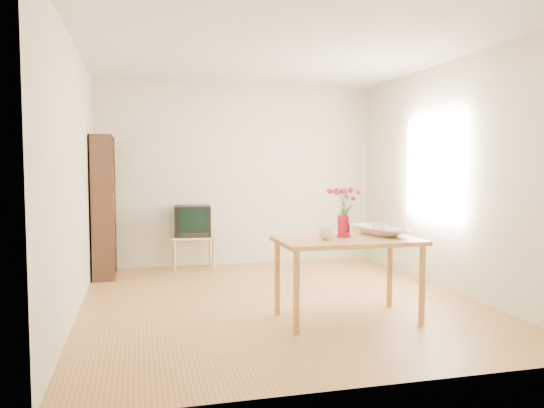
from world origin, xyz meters
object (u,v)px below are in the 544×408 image
object	(u,v)px
table	(348,248)
mug	(327,234)
pitcher	(344,227)
television	(192,220)
bowl	(379,212)

from	to	relation	value
table	mug	bearing A→B (deg)	-168.62
pitcher	mug	bearing A→B (deg)	-147.48
table	television	world-z (taller)	television
pitcher	bowl	distance (m)	0.44
pitcher	television	size ratio (longest dim) A/B	0.41
pitcher	television	bearing A→B (deg)	110.22
pitcher	bowl	world-z (taller)	bowl
bowl	mug	bearing A→B (deg)	-158.55
pitcher	bowl	size ratio (longest dim) A/B	0.45
table	television	bearing A→B (deg)	111.87
mug	television	size ratio (longest dim) A/B	0.27
table	mug	world-z (taller)	mug
table	bowl	bearing A→B (deg)	25.89
table	mug	size ratio (longest dim) A/B	9.39
mug	table	bearing A→B (deg)	-167.93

